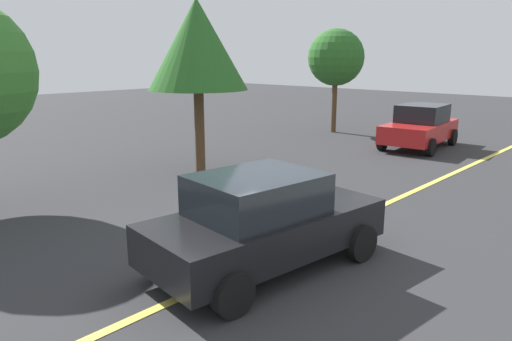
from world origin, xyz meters
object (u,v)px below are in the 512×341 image
object	(u,v)px
car_black_far_lane	(264,221)
tree_left_verge	(197,45)
car_red_mid_road	(420,126)
tree_right_verge	(336,58)

from	to	relation	value
car_black_far_lane	tree_left_verge	bearing A→B (deg)	58.27
car_black_far_lane	tree_left_verge	size ratio (longest dim) A/B	0.84
car_red_mid_road	car_black_far_lane	xyz separation A→B (m)	(-12.09, -2.81, -0.01)
tree_right_verge	car_red_mid_road	bearing A→B (deg)	-101.63
tree_right_verge	car_black_far_lane	bearing A→B (deg)	-150.33
car_black_far_lane	tree_right_verge	bearing A→B (deg)	29.67
tree_left_verge	tree_right_verge	bearing A→B (deg)	9.11
tree_left_verge	tree_right_verge	size ratio (longest dim) A/B	1.09
car_red_mid_road	tree_left_verge	world-z (taller)	tree_left_verge
car_black_far_lane	tree_right_verge	size ratio (longest dim) A/B	0.91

